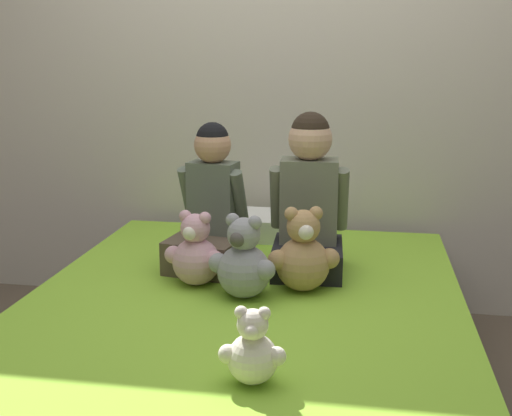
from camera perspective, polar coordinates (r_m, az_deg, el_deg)
The scene contains 10 objects.
ground_plane at distance 2.66m, azimuth -0.97°, elevation -17.01°, with size 14.00×14.00×0.00m, color brown.
wall_behind_bed at distance 3.40m, azimuth 2.50°, elevation 11.86°, with size 8.00×0.06×2.50m.
bed at distance 2.55m, azimuth -0.99°, elevation -12.61°, with size 1.66×2.01×0.46m.
child_on_left at distance 2.74m, azimuth -4.00°, elevation -0.33°, with size 0.35×0.40×0.62m.
child_on_right at distance 2.67m, azimuth 4.72°, elevation 0.55°, with size 0.33×0.35×0.67m.
teddy_bear_held_by_left_child at distance 2.54m, azimuth -5.39°, elevation -4.10°, with size 0.25×0.19×0.30m.
teddy_bear_held_by_right_child at distance 2.47m, azimuth 4.20°, elevation -4.24°, with size 0.27×0.21×0.33m.
teddy_bear_between_children at distance 2.40m, azimuth -1.12°, elevation -4.90°, with size 0.26×0.20×0.32m.
teddy_bear_at_foot_of_bed at distance 1.81m, azimuth -0.31°, elevation -12.61°, with size 0.19×0.14×0.23m.
pillow_at_headboard at distance 3.21m, azimuth 1.68°, elevation -1.57°, with size 0.54×0.31×0.11m.
Camera 1 is at (0.43, -2.25, 1.36)m, focal length 45.00 mm.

